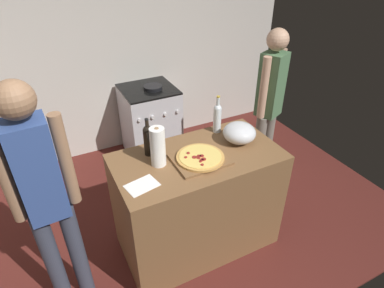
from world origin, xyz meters
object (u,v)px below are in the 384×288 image
Objects in this scene: person_in_stripes at (45,194)px; person_in_red at (269,102)px; paper_towel_roll at (158,147)px; wine_bottle_green at (148,139)px; pizza at (200,157)px; stove at (151,122)px; wine_bottle_amber at (217,117)px; mixing_bowl at (239,133)px.

person_in_red is at bearing 13.97° from person_in_stripes.
paper_towel_roll is 0.99× the size of wine_bottle_green.
pizza is 0.20× the size of person_in_stripes.
stove is at bearing 52.17° from person_in_stripes.
wine_bottle_amber reaches higher than stove.
mixing_bowl reaches higher than stove.
person_in_stripes is (-1.47, -0.09, 0.01)m from mixing_bowl.
paper_towel_roll is at bearing 161.06° from pizza.
stove is 1.48m from person_in_red.
person_in_red reaches higher than wine_bottle_green.
person_in_stripes is at bearing -167.43° from wine_bottle_amber.
wine_bottle_green is 0.33× the size of stove.
wine_bottle_amber is 0.36× the size of stove.
pizza is at bearing -153.26° from person_in_red.
paper_towel_roll is (-0.69, 0.01, 0.07)m from mixing_bowl.
pizza is 0.47m from wine_bottle_amber.
mixing_bowl is 0.16× the size of person_in_red.
stove is (-0.23, 1.50, -0.58)m from mixing_bowl.
mixing_bowl is 0.79m from person_in_red.
mixing_bowl is 0.15× the size of person_in_stripes.
person_in_stripes reaches higher than stove.
person_in_red is (1.36, 0.28, -0.11)m from wine_bottle_green.
pizza is 0.42m from mixing_bowl.
wine_bottle_green is (-0.63, -0.06, -0.00)m from wine_bottle_amber.
mixing_bowl is at bearing -12.66° from wine_bottle_green.
wine_bottle_green is 0.17× the size of person_in_stripes.
wine_bottle_amber is 1.43m from person_in_stripes.
person_in_red reaches higher than wine_bottle_amber.
mixing_bowl reaches higher than pizza.
person_in_red is at bearing -50.45° from stove.
person_in_stripes reaches higher than mixing_bowl.
paper_towel_roll is 0.78m from person_in_stripes.
person_in_stripes is at bearing 179.78° from pizza.
wine_bottle_green is at bearing 140.59° from pizza.
paper_towel_roll reaches higher than pizza.
mixing_bowl is at bearing -81.29° from stove.
stove is at bearing 72.81° from paper_towel_roll.
stove is (0.17, 1.60, -0.53)m from pizza.
person_in_red is (0.73, 0.22, -0.11)m from wine_bottle_amber.
pizza is 0.21× the size of person_in_red.
pizza is 1.18× the size of paper_towel_roll.
mixing_bowl is at bearing 12.88° from pizza.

